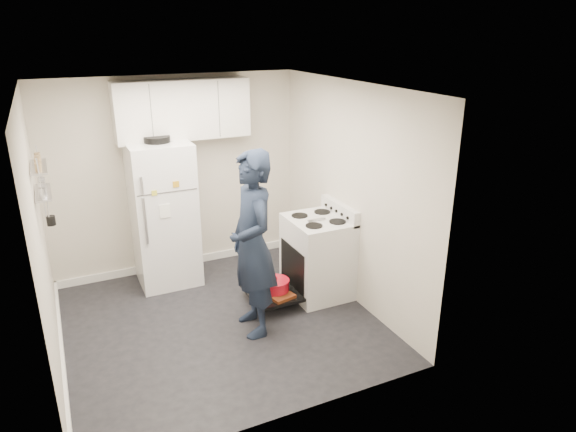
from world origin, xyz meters
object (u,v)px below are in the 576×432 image
refrigerator (164,214)px  person (252,245)px  open_oven_door (273,289)px  electric_range (317,257)px

refrigerator → person: bearing=-69.5°
open_oven_door → refrigerator: (-0.95, 1.13, 0.69)m
electric_range → person: size_ratio=0.57×
electric_range → refrigerator: 1.93m
refrigerator → open_oven_door: bearing=-50.0°
electric_range → refrigerator: (-1.53, 1.10, 0.43)m
open_oven_door → person: (-0.39, -0.38, 0.77)m
open_oven_door → refrigerator: 1.64m
refrigerator → person: person is taller
refrigerator → person: size_ratio=0.95×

